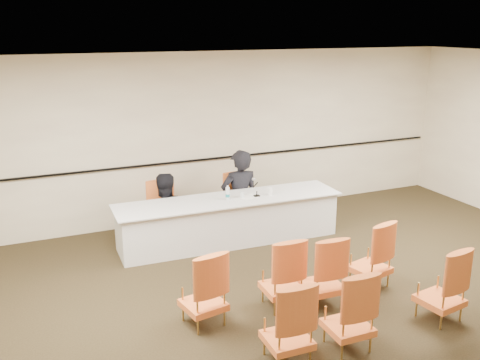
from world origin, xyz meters
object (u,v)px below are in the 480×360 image
panelist_second (164,220)px  aud_chair_back_mid (349,309)px  aud_chair_front_right (371,253)px  aud_chair_front_left (203,287)px  aud_chair_back_right (441,283)px  panelist_main (240,202)px  drinking_glass (242,195)px  panelist_main_chair (240,201)px  water_bottle (228,192)px  panel_table (229,220)px  aud_chair_extra (323,270)px  aud_chair_back_left (288,321)px  microphone (257,188)px  coffee_cup (270,191)px  panelist_second_chair (164,211)px  aud_chair_front_mid (282,272)px

panelist_second → aud_chair_back_mid: size_ratio=1.71×
aud_chair_front_right → aud_chair_back_mid: size_ratio=1.00×
aud_chair_front_left → panelist_second: bearing=73.4°
panelist_second → aud_chair_back_right: panelist_second is taller
panelist_second → aud_chair_front_left: 2.80m
panelist_main → drinking_glass: 0.69m
panelist_main_chair → water_bottle: 0.81m
panel_table → aud_chair_extra: (0.30, -2.37, 0.11)m
panelist_main → aud_chair_back_left: bearing=77.5°
aud_chair_front_left → aud_chair_extra: same height
microphone → aud_chair_back_left: microphone is taller
aud_chair_front_right → aud_chair_extra: same height
aud_chair_front_left → coffee_cup: bearing=37.2°
panel_table → aud_chair_back_left: 3.32m
panelist_main → water_bottle: panelist_main is taller
microphone → water_bottle: microphone is taller
panel_table → aud_chair_back_right: aud_chair_back_right is taller
aud_chair_back_mid → drinking_glass: bearing=88.0°
panelist_main → drinking_glass: panelist_main is taller
panelist_main → coffee_cup: panelist_main is taller
panelist_main → panel_table: bearing=55.9°
water_bottle → aud_chair_back_left: (-0.65, -3.23, -0.38)m
drinking_glass → aud_chair_back_mid: (-0.18, -3.27, -0.31)m
panelist_main → panelist_second: (-1.35, 0.04, -0.15)m
aud_chair_back_left → drinking_glass: bearing=76.1°
aud_chair_back_mid → panelist_second_chair: bearing=105.3°
panelist_main → panelist_second: 1.36m
aud_chair_front_right → aud_chair_back_right: 1.08m
panelist_main_chair → aud_chair_back_mid: 3.85m
panelist_second → panelist_main_chair: bearing=174.8°
aud_chair_front_right → aud_chair_back_right: bearing=-90.7°
panelist_second_chair → aud_chair_back_right: size_ratio=1.00×
aud_chair_front_mid → aud_chair_back_mid: (0.24, -1.08, 0.00)m
aud_chair_back_right → panelist_main: bearing=96.1°
aud_chair_back_right → drinking_glass: bearing=101.7°
panel_table → aud_chair_front_right: aud_chair_front_right is taller
panel_table → aud_chair_front_left: aud_chair_front_left is taller
panelist_main → microphone: size_ratio=6.55×
microphone → aud_chair_front_left: bearing=-124.7°
water_bottle → panelist_main: bearing=50.7°
aud_chair_back_left → microphone: bearing=72.0°
drinking_glass → aud_chair_front_right: aud_chair_front_right is taller
drinking_glass → aud_chair_front_left: 2.64m
aud_chair_back_right → aud_chair_front_mid: bearing=138.9°
panelist_second_chair → aud_chair_front_mid: (0.73, -2.79, 0.00)m
aud_chair_front_right → aud_chair_extra: size_ratio=1.00×
panelist_second_chair → drinking_glass: panelist_second_chair is taller
aud_chair_front_mid → panelist_main: bearing=79.2°
coffee_cup → aud_chair_front_left: size_ratio=0.13×
coffee_cup → aud_chair_front_right: bearing=-77.6°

